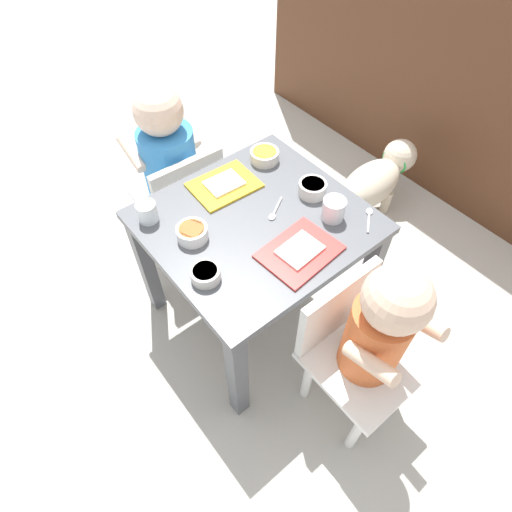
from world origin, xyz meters
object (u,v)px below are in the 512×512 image
(water_cup_left, at_px, (148,213))
(spoon_by_right_tray, at_px, (369,217))
(dining_table, at_px, (256,238))
(food_tray_left, at_px, (224,185))
(dog, at_px, (377,179))
(seated_child_left, at_px, (170,160))
(spoon_by_left_tray, at_px, (275,211))
(food_tray_right, at_px, (300,251))
(water_cup_right, at_px, (333,210))
(cereal_bowl_right_side, at_px, (264,155))
(cereal_bowl_left_side, at_px, (312,188))
(veggie_bowl_near, at_px, (205,274))
(veggie_bowl_far, at_px, (192,233))
(seated_child_right, at_px, (374,331))

(water_cup_left, relative_size, spoon_by_right_tray, 0.69)
(dining_table, distance_m, food_tray_left, 0.19)
(dining_table, distance_m, dog, 0.75)
(seated_child_left, relative_size, spoon_by_left_tray, 7.47)
(food_tray_right, height_order, water_cup_right, water_cup_right)
(dining_table, bearing_deg, food_tray_right, 4.16)
(dog, bearing_deg, water_cup_left, -96.38)
(cereal_bowl_right_side, height_order, spoon_by_right_tray, cereal_bowl_right_side)
(cereal_bowl_left_side, bearing_deg, veggie_bowl_near, -82.23)
(veggie_bowl_near, bearing_deg, veggie_bowl_far, 159.51)
(dog, distance_m, spoon_by_right_tray, 0.62)
(dining_table, xyz_separation_m, dog, (-0.08, 0.71, -0.21))
(dog, relative_size, water_cup_right, 6.94)
(seated_child_right, bearing_deg, seated_child_left, -177.41)
(spoon_by_right_tray, bearing_deg, water_cup_left, -128.49)
(water_cup_right, xyz_separation_m, veggie_bowl_far, (-0.19, -0.35, -0.01))
(food_tray_left, bearing_deg, seated_child_left, -172.86)
(dog, relative_size, spoon_by_right_tray, 5.35)
(spoon_by_left_tray, bearing_deg, food_tray_left, -164.87)
(water_cup_right, height_order, cereal_bowl_left_side, water_cup_right)
(veggie_bowl_far, bearing_deg, water_cup_right, 62.33)
(food_tray_left, distance_m, food_tray_right, 0.34)
(water_cup_left, distance_m, veggie_bowl_near, 0.27)
(water_cup_left, xyz_separation_m, water_cup_right, (0.32, 0.41, 0.00))
(seated_child_right, height_order, dog, seated_child_right)
(cereal_bowl_right_side, relative_size, spoon_by_right_tray, 1.08)
(seated_child_right, xyz_separation_m, water_cup_right, (-0.31, 0.16, 0.08))
(water_cup_left, xyz_separation_m, cereal_bowl_right_side, (0.00, 0.42, -0.01))
(dog, bearing_deg, spoon_by_left_tray, -81.62)
(dining_table, relative_size, cereal_bowl_left_side, 7.15)
(veggie_bowl_near, relative_size, spoon_by_left_tray, 0.83)
(food_tray_left, xyz_separation_m, veggie_bowl_far, (0.12, -0.19, 0.01))
(food_tray_left, distance_m, spoon_by_right_tray, 0.44)
(water_cup_left, bearing_deg, water_cup_right, 51.98)
(dog, bearing_deg, food_tray_left, -96.91)
(seated_child_right, bearing_deg, water_cup_left, -158.00)
(food_tray_left, height_order, cereal_bowl_left_side, cereal_bowl_left_side)
(dining_table, height_order, seated_child_right, seated_child_right)
(dog, height_order, food_tray_left, food_tray_left)
(seated_child_left, bearing_deg, water_cup_right, 18.87)
(seated_child_left, height_order, spoon_by_left_tray, seated_child_left)
(water_cup_left, relative_size, spoon_by_left_tray, 0.65)
(spoon_by_right_tray, bearing_deg, seated_child_left, -156.77)
(dining_table, height_order, water_cup_right, water_cup_right)
(dining_table, height_order, veggie_bowl_far, veggie_bowl_far)
(veggie_bowl_far, xyz_separation_m, spoon_by_left_tray, (0.07, 0.24, -0.02))
(cereal_bowl_right_side, bearing_deg, veggie_bowl_near, -57.18)
(water_cup_right, relative_size, cereal_bowl_right_side, 0.71)
(dog, xyz_separation_m, food_tray_right, (0.25, -0.70, 0.30))
(seated_child_left, xyz_separation_m, dog, (0.36, 0.73, -0.24))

